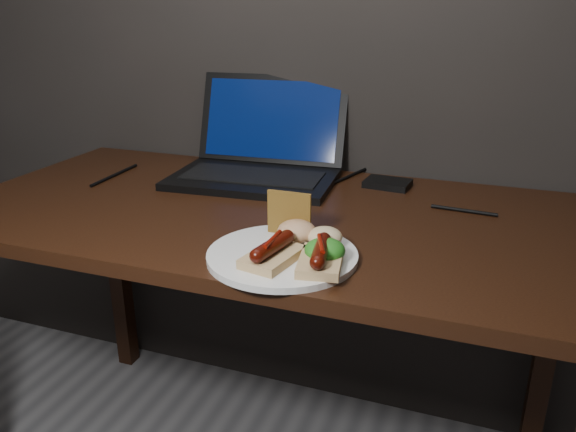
{
  "coord_description": "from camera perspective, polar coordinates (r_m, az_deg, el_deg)",
  "views": [
    {
      "loc": [
        0.44,
        0.3,
        1.17
      ],
      "look_at": [
        0.13,
        1.18,
        0.82
      ],
      "focal_mm": 35.0,
      "sensor_mm": 36.0,
      "label": 1
    }
  ],
  "objects": [
    {
      "name": "desk",
      "position": [
        1.27,
        -2.23,
        -2.97
      ],
      "size": [
        1.4,
        0.7,
        0.75
      ],
      "color": "black",
      "rests_on": "ground"
    },
    {
      "name": "plate",
      "position": [
        0.99,
        -0.59,
        -4.03
      ],
      "size": [
        0.28,
        0.28,
        0.01
      ],
      "primitive_type": "cylinder",
      "rotation": [
        0.0,
        0.0,
        -0.03
      ],
      "color": "white",
      "rests_on": "desk"
    },
    {
      "name": "hard_drive",
      "position": [
        1.41,
        10.08,
        3.28
      ],
      "size": [
        0.12,
        0.09,
        0.02
      ],
      "primitive_type": "cube",
      "rotation": [
        0.0,
        0.0,
        -0.1
      ],
      "color": "black",
      "rests_on": "desk"
    },
    {
      "name": "salsa_mound",
      "position": [
        1.03,
        0.89,
        -1.55
      ],
      "size": [
        0.07,
        0.07,
        0.04
      ],
      "primitive_type": "ellipsoid",
      "color": "maroon",
      "rests_on": "plate"
    },
    {
      "name": "desk_cables",
      "position": [
        1.38,
        -0.25,
        3.07
      ],
      "size": [
        0.96,
        0.4,
        0.01
      ],
      "color": "black",
      "rests_on": "desk"
    },
    {
      "name": "laptop",
      "position": [
        1.46,
        -2.86,
        6.07
      ],
      "size": [
        0.43,
        0.37,
        0.25
      ],
      "color": "black",
      "rests_on": "desk"
    },
    {
      "name": "bread_sausage_center",
      "position": [
        0.95,
        -1.57,
        -3.68
      ],
      "size": [
        0.09,
        0.13,
        0.04
      ],
      "color": "#E1B784",
      "rests_on": "plate"
    },
    {
      "name": "crispbread",
      "position": [
        1.05,
        0.11,
        0.27
      ],
      "size": [
        0.09,
        0.01,
        0.08
      ],
      "primitive_type": "cube",
      "color": "olive",
      "rests_on": "plate"
    },
    {
      "name": "coleslaw_mound",
      "position": [
        1.01,
        3.76,
        -2.15
      ],
      "size": [
        0.06,
        0.06,
        0.04
      ],
      "primitive_type": "ellipsoid",
      "color": "beige",
      "rests_on": "plate"
    },
    {
      "name": "salad_greens",
      "position": [
        0.96,
        3.76,
        -3.49
      ],
      "size": [
        0.07,
        0.07,
        0.04
      ],
      "primitive_type": "ellipsoid",
      "color": "#125D13",
      "rests_on": "plate"
    },
    {
      "name": "bread_sausage_right",
      "position": [
        0.94,
        3.33,
        -4.15
      ],
      "size": [
        0.09,
        0.13,
        0.04
      ],
      "color": "#E1B784",
      "rests_on": "plate"
    }
  ]
}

